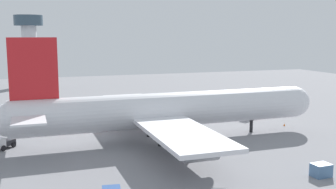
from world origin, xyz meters
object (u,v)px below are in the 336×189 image
safety_cone_nose (284,125)px  baggage_tug (3,143)px  control_tower (29,43)px  cargo_airplane (167,110)px  cargo_loader (249,114)px  cargo_container_aft (321,170)px

safety_cone_nose → baggage_tug: bearing=179.1°
baggage_tug → control_tower: size_ratio=0.15×
cargo_airplane → control_tower: bearing=103.8°
control_tower → baggage_tug: bearing=-93.7°
cargo_loader → baggage_tug: cargo_loader is taller
cargo_loader → safety_cone_nose: 10.25m
cargo_airplane → control_tower: (-24.50, 99.58, 11.67)m
cargo_airplane → control_tower: size_ratio=2.29×
safety_cone_nose → control_tower: bearing=119.2°
safety_cone_nose → cargo_loader: bearing=111.4°
cargo_airplane → safety_cone_nose: size_ratio=109.22×
cargo_loader → cargo_container_aft: (-11.33, -39.75, -0.16)m
baggage_tug → safety_cone_nose: baggage_tug is taller
control_tower → cargo_container_aft: bearing=-72.9°
cargo_container_aft → control_tower: bearing=107.1°
cargo_airplane → cargo_loader: size_ratio=14.38×
cargo_loader → control_tower: control_tower is taller
baggage_tug → control_tower: bearing=86.3°
cargo_loader → baggage_tug: bearing=-171.4°
safety_cone_nose → control_tower: control_tower is taller
baggage_tug → cargo_container_aft: (45.15, -31.19, -0.16)m
cargo_airplane → cargo_container_aft: (14.52, -27.36, -5.03)m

